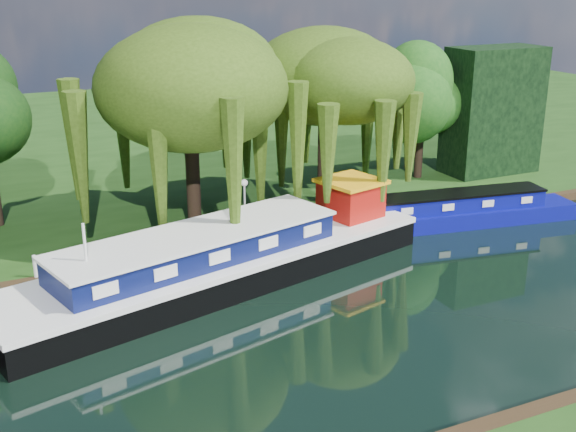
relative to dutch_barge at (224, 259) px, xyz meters
name	(u,v)px	position (x,y,z in m)	size (l,w,h in m)	color
ground	(334,323)	(2.49, -5.50, -1.06)	(120.00, 120.00, 0.00)	black
far_bank	(129,140)	(2.49, 28.50, -0.83)	(120.00, 52.00, 0.45)	#17350E
dutch_barge	(224,259)	(0.00, 0.00, 0.00)	(20.70, 9.50, 4.26)	black
narrowboat	(459,212)	(14.05, 1.80, -0.37)	(13.45, 4.27, 1.93)	#090C74
willow_left	(189,86)	(0.68, 6.16, 6.60)	(8.28, 8.28, 9.92)	black
willow_right	(325,92)	(8.03, 6.00, 5.83)	(7.25, 7.25, 8.83)	black
tree_far_right	(422,98)	(16.50, 9.24, 4.43)	(4.47, 4.47, 7.31)	black
conifer_hedge	(493,111)	(21.49, 8.50, 3.39)	(6.00, 3.00, 8.00)	black
lamppost	(244,191)	(2.99, 5.00, 1.36)	(0.36, 0.36, 2.56)	silver
mooring_posts	(242,234)	(1.99, 2.90, -0.11)	(19.16, 0.16, 1.00)	silver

